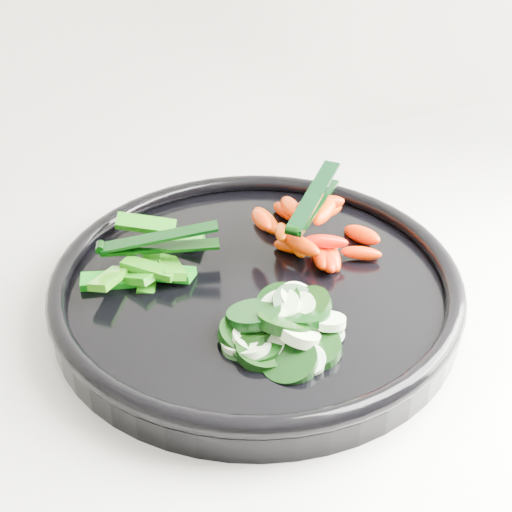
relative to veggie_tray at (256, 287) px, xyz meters
name	(u,v)px	position (x,y,z in m)	size (l,w,h in m)	color
veggie_tray	(256,287)	(0.00, 0.00, 0.00)	(0.49, 0.49, 0.04)	black
cucumber_pile	(276,330)	(-0.01, -0.08, 0.01)	(0.12, 0.12, 0.04)	black
carrot_pile	(310,231)	(0.07, 0.04, 0.02)	(0.12, 0.14, 0.06)	#EF1E00
pepper_pile	(146,265)	(-0.09, 0.06, 0.01)	(0.13, 0.12, 0.03)	#146009
tong_carrot	(312,202)	(0.07, 0.04, 0.05)	(0.09, 0.09, 0.02)	black
tong_pepper	(156,243)	(-0.07, 0.06, 0.03)	(0.11, 0.05, 0.02)	black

